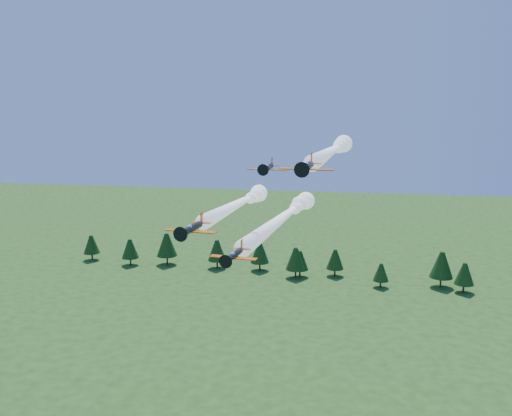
% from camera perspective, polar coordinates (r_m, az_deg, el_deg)
% --- Properties ---
extents(plane_lead, '(10.74, 49.57, 3.70)m').
position_cam_1_polar(plane_lead, '(103.82, 2.91, -0.78)').
color(plane_lead, black).
rests_on(plane_lead, ground).
extents(plane_left, '(10.45, 42.43, 3.70)m').
position_cam_1_polar(plane_left, '(110.35, -1.59, 0.55)').
color(plane_left, black).
rests_on(plane_left, ground).
extents(plane_right, '(9.58, 49.10, 3.70)m').
position_cam_1_polar(plane_right, '(108.28, 7.64, 5.73)').
color(plane_right, black).
rests_on(plane_right, ground).
extents(plane_slot, '(6.42, 6.97, 2.25)m').
position_cam_1_polar(plane_slot, '(88.67, 1.19, 4.07)').
color(plane_slot, black).
rests_on(plane_slot, ground).
extents(treeline, '(179.28, 20.94, 11.89)m').
position_cam_1_polar(treeline, '(198.87, 6.43, -5.09)').
color(treeline, '#382314').
rests_on(treeline, ground).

